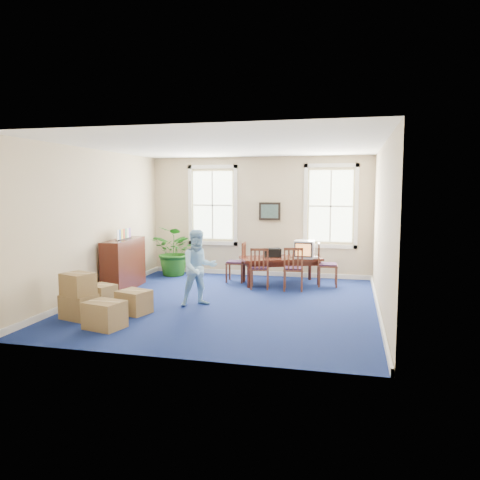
% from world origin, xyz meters
% --- Properties ---
extents(floor, '(6.50, 6.50, 0.00)m').
position_xyz_m(floor, '(0.00, 0.00, 0.00)').
color(floor, navy).
rests_on(floor, ground).
extents(ceiling, '(6.50, 6.50, 0.00)m').
position_xyz_m(ceiling, '(0.00, 0.00, 3.20)').
color(ceiling, white).
rests_on(ceiling, ground).
extents(wall_back, '(6.50, 0.00, 6.50)m').
position_xyz_m(wall_back, '(0.00, 3.25, 1.60)').
color(wall_back, '#C6B28D').
rests_on(wall_back, ground).
extents(wall_front, '(6.50, 0.00, 6.50)m').
position_xyz_m(wall_front, '(0.00, -3.25, 1.60)').
color(wall_front, '#C6B28D').
rests_on(wall_front, ground).
extents(wall_left, '(0.00, 6.50, 6.50)m').
position_xyz_m(wall_left, '(-3.00, 0.00, 1.60)').
color(wall_left, '#C6B28D').
rests_on(wall_left, ground).
extents(wall_right, '(0.00, 6.50, 6.50)m').
position_xyz_m(wall_right, '(3.00, 0.00, 1.60)').
color(wall_right, '#C6B28D').
rests_on(wall_right, ground).
extents(baseboard_back, '(6.00, 0.04, 0.12)m').
position_xyz_m(baseboard_back, '(0.00, 3.22, 0.06)').
color(baseboard_back, white).
rests_on(baseboard_back, ground).
extents(baseboard_left, '(0.04, 6.50, 0.12)m').
position_xyz_m(baseboard_left, '(-2.97, 0.00, 0.06)').
color(baseboard_left, white).
rests_on(baseboard_left, ground).
extents(baseboard_right, '(0.04, 6.50, 0.12)m').
position_xyz_m(baseboard_right, '(2.97, 0.00, 0.06)').
color(baseboard_right, white).
rests_on(baseboard_right, ground).
extents(window_left, '(1.40, 0.12, 2.20)m').
position_xyz_m(window_left, '(-1.30, 3.23, 1.90)').
color(window_left, white).
rests_on(window_left, ground).
extents(window_right, '(1.40, 0.12, 2.20)m').
position_xyz_m(window_right, '(1.90, 3.23, 1.90)').
color(window_right, white).
rests_on(window_right, ground).
extents(wall_picture, '(0.58, 0.06, 0.48)m').
position_xyz_m(wall_picture, '(0.30, 3.20, 1.75)').
color(wall_picture, black).
rests_on(wall_picture, ground).
extents(conference_table, '(2.14, 1.59, 0.66)m').
position_xyz_m(conference_table, '(0.75, 2.22, 0.33)').
color(conference_table, '#441910').
rests_on(conference_table, ground).
extents(crt_tv, '(0.48, 0.52, 0.43)m').
position_xyz_m(crt_tv, '(1.33, 2.26, 0.88)').
color(crt_tv, '#B7B7BC').
rests_on(crt_tv, conference_table).
extents(game_console, '(0.18, 0.21, 0.05)m').
position_xyz_m(game_console, '(1.59, 2.22, 0.69)').
color(game_console, white).
rests_on(game_console, conference_table).
extents(equipment_bag, '(0.49, 0.40, 0.21)m').
position_xyz_m(equipment_bag, '(0.53, 2.26, 0.77)').
color(equipment_bag, black).
rests_on(equipment_bag, conference_table).
extents(chair_near_left, '(0.50, 0.50, 0.99)m').
position_xyz_m(chair_near_left, '(0.35, 1.55, 0.49)').
color(chair_near_left, brown).
rests_on(chair_near_left, ground).
extents(chair_near_right, '(0.50, 0.50, 1.02)m').
position_xyz_m(chair_near_right, '(1.15, 1.55, 0.51)').
color(chair_near_right, brown).
rests_on(chair_near_right, ground).
extents(chair_end_left, '(0.47, 0.47, 1.01)m').
position_xyz_m(chair_end_left, '(-0.40, 2.22, 0.50)').
color(chair_end_left, brown).
rests_on(chair_end_left, ground).
extents(chair_end_right, '(0.50, 0.50, 1.05)m').
position_xyz_m(chair_end_right, '(1.90, 2.22, 0.52)').
color(chair_end_right, brown).
rests_on(chair_end_right, ground).
extents(man, '(0.95, 0.90, 1.54)m').
position_xyz_m(man, '(-0.54, -0.31, 0.77)').
color(man, '#99D0FA').
rests_on(man, ground).
extents(credenza, '(0.56, 1.62, 1.25)m').
position_xyz_m(credenza, '(-2.75, 0.77, 0.62)').
color(credenza, '#441910').
rests_on(credenza, ground).
extents(brochure_rack, '(0.32, 0.59, 0.26)m').
position_xyz_m(brochure_rack, '(-2.73, 0.77, 1.38)').
color(brochure_rack, '#99999E').
rests_on(brochure_rack, credenza).
extents(potted_plant, '(1.53, 1.45, 1.35)m').
position_xyz_m(potted_plant, '(-2.19, 2.66, 0.67)').
color(potted_plant, '#1B5613').
rests_on(potted_plant, ground).
extents(cardboard_boxes, '(1.92, 1.92, 0.88)m').
position_xyz_m(cardboard_boxes, '(-2.14, -1.63, 0.44)').
color(cardboard_boxes, olive).
rests_on(cardboard_boxes, ground).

